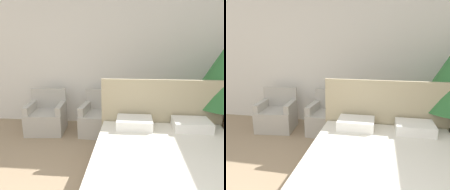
# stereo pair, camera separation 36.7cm
# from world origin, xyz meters

# --- Properties ---
(wall_back) EXTENTS (10.00, 0.06, 2.90)m
(wall_back) POSITION_xyz_m (0.00, 3.61, 1.45)
(wall_back) COLOR white
(wall_back) RESTS_ON ground_plane
(bed) EXTENTS (1.84, 2.14, 1.18)m
(bed) POSITION_xyz_m (1.06, 1.38, 0.28)
(bed) COLOR brown
(bed) RESTS_ON ground_plane
(armchair_near_window_left) EXTENTS (0.75, 0.69, 0.81)m
(armchair_near_window_left) POSITION_xyz_m (-1.05, 2.99, 0.26)
(armchair_near_window_left) COLOR #B7B2A8
(armchair_near_window_left) RESTS_ON ground_plane
(armchair_near_window_right) EXTENTS (0.74, 0.68, 0.81)m
(armchair_near_window_right) POSITION_xyz_m (0.02, 2.99, 0.26)
(armchair_near_window_right) COLOR #B7B2A8
(armchair_near_window_right) RESTS_ON ground_plane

